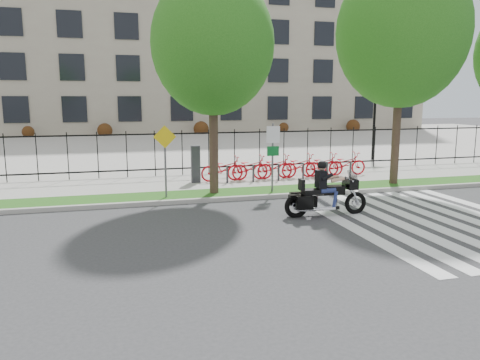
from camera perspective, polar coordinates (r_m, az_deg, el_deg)
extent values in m
plane|color=#323335|center=(12.64, 4.53, -6.38)|extent=(120.00, 120.00, 0.00)
cube|color=#9B9992|center=(16.42, -0.28, -2.25)|extent=(60.00, 0.20, 0.15)
cube|color=#235214|center=(17.22, -1.01, -1.67)|extent=(60.00, 1.50, 0.15)
cube|color=gray|center=(19.61, -2.79, -0.24)|extent=(60.00, 3.50, 0.15)
cube|color=gray|center=(36.81, -8.68, 4.42)|extent=(80.00, 34.00, 0.10)
cube|color=gray|center=(56.92, -11.36, 16.31)|extent=(60.00, 20.00, 20.00)
cylinder|color=black|center=(27.38, 16.02, 6.36)|extent=(0.14, 0.14, 4.00)
cylinder|color=black|center=(27.34, 16.21, 10.33)|extent=(0.06, 0.70, 0.70)
sphere|color=white|center=(27.16, 15.58, 10.58)|extent=(0.36, 0.36, 0.36)
sphere|color=white|center=(27.52, 16.86, 10.50)|extent=(0.36, 0.36, 0.36)
cylinder|color=#34251C|center=(16.78, -3.23, 5.09)|extent=(0.32, 0.32, 3.95)
ellipsoid|color=#175413|center=(16.82, -3.35, 16.23)|extent=(4.28, 4.28, 4.92)
cylinder|color=#34251C|center=(19.68, 18.53, 5.95)|extent=(0.32, 0.32, 4.39)
ellipsoid|color=#175413|center=(19.80, 19.14, 16.69)|extent=(5.03, 5.03, 5.79)
cube|color=#2D2D33|center=(19.06, -5.43, 1.94)|extent=(0.35, 0.25, 1.50)
imported|color=red|center=(19.33, -1.92, 1.39)|extent=(1.97, 0.69, 1.03)
cylinder|color=#2D2D33|center=(18.88, -1.56, 0.67)|extent=(0.08, 0.08, 0.70)
imported|color=red|center=(19.61, 1.22, 1.52)|extent=(1.97, 0.69, 1.03)
cylinder|color=#2D2D33|center=(19.16, 1.63, 0.81)|extent=(0.08, 0.08, 0.70)
imported|color=red|center=(19.94, 4.25, 1.64)|extent=(1.97, 0.69, 1.03)
cylinder|color=#2D2D33|center=(19.50, 4.73, 0.95)|extent=(0.08, 0.08, 0.70)
imported|color=red|center=(20.33, 7.18, 1.75)|extent=(1.97, 0.69, 1.03)
cylinder|color=#2D2D33|center=(19.90, 7.71, 1.07)|extent=(0.08, 0.08, 0.70)
imported|color=red|center=(20.77, 9.99, 1.85)|extent=(1.97, 0.69, 1.03)
cylinder|color=#2D2D33|center=(20.35, 10.57, 1.19)|extent=(0.08, 0.08, 0.70)
imported|color=red|center=(21.26, 12.68, 1.94)|extent=(1.97, 0.69, 1.03)
cylinder|color=#2D2D33|center=(20.85, 13.30, 1.30)|extent=(0.08, 0.08, 0.70)
cylinder|color=#59595B|center=(17.08, 3.99, 2.72)|extent=(0.07, 0.07, 2.50)
cube|color=white|center=(16.96, 4.07, 5.55)|extent=(0.50, 0.03, 0.60)
cube|color=#0C6626|center=(17.02, 4.04, 3.54)|extent=(0.45, 0.03, 0.35)
cylinder|color=#59595B|center=(16.25, -9.09, 2.06)|extent=(0.07, 0.07, 2.40)
cube|color=yellow|center=(16.11, -9.16, 5.22)|extent=(0.78, 0.03, 0.78)
torus|color=black|center=(14.91, 13.89, -2.74)|extent=(0.71, 0.16, 0.70)
torus|color=black|center=(14.16, 6.87, -3.19)|extent=(0.75, 0.18, 0.74)
cube|color=black|center=(14.70, 13.28, -0.43)|extent=(0.33, 0.57, 0.30)
cube|color=#26262B|center=(14.69, 13.57, 0.48)|extent=(0.17, 0.51, 0.31)
cube|color=silver|center=(14.46, 10.30, -2.54)|extent=(0.62, 0.37, 0.41)
cube|color=black|center=(14.51, 11.45, -1.18)|extent=(0.57, 0.37, 0.26)
cube|color=black|center=(14.26, 9.03, -1.39)|extent=(0.73, 0.40, 0.14)
cube|color=black|center=(14.08, 7.51, -0.57)|extent=(0.12, 0.35, 0.35)
cube|color=black|center=(13.90, 7.90, -2.77)|extent=(0.51, 0.18, 0.41)
cube|color=black|center=(14.45, 7.05, -2.26)|extent=(0.51, 0.18, 0.41)
cube|color=black|center=(14.27, 9.82, 0.09)|extent=(0.26, 0.42, 0.53)
sphere|color=tan|center=(14.22, 9.98, 1.63)|extent=(0.23, 0.23, 0.23)
sphere|color=black|center=(14.22, 9.99, 1.79)|extent=(0.27, 0.27, 0.27)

